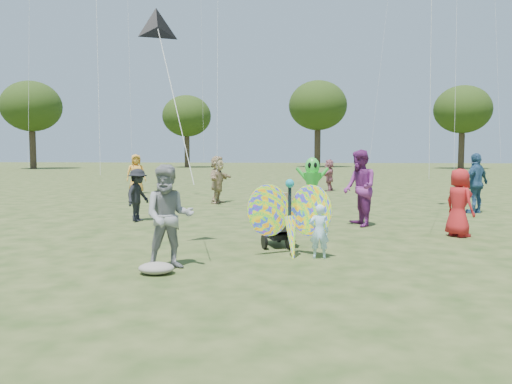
% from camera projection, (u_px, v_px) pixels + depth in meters
% --- Properties ---
extents(ground, '(160.00, 160.00, 0.00)m').
position_uv_depth(ground, '(259.00, 263.00, 8.53)').
color(ground, '#51592B').
rests_on(ground, ground).
extents(child_girl, '(0.36, 0.25, 0.97)m').
position_uv_depth(child_girl, '(319.00, 231.00, 8.87)').
color(child_girl, '#B1E2FA').
rests_on(child_girl, ground).
extents(adult_man, '(0.95, 0.82, 1.70)m').
position_uv_depth(adult_man, '(169.00, 217.00, 8.07)').
color(adult_man, gray).
rests_on(adult_man, ground).
extents(grey_bag, '(0.56, 0.46, 0.18)m').
position_uv_depth(grey_bag, '(156.00, 268.00, 7.77)').
color(grey_bag, gray).
rests_on(grey_bag, ground).
extents(crowd_a, '(0.78, 0.89, 1.53)m').
position_uv_depth(crowd_a, '(459.00, 203.00, 11.17)').
color(crowd_a, '#B31C1E').
rests_on(crowd_a, ground).
extents(crowd_b, '(0.72, 1.02, 1.44)m').
position_uv_depth(crowd_b, '(138.00, 195.00, 13.65)').
color(crowd_b, black).
rests_on(crowd_b, ground).
extents(crowd_c, '(1.13, 1.05, 1.87)m').
position_uv_depth(crowd_c, '(476.00, 183.00, 15.42)').
color(crowd_c, '#2D557D').
rests_on(crowd_c, ground).
extents(crowd_d, '(0.85, 1.71, 1.76)m').
position_uv_depth(crowd_d, '(218.00, 179.00, 18.46)').
color(crowd_d, tan).
rests_on(crowd_d, ground).
extents(crowd_e, '(0.97, 1.12, 1.97)m').
position_uv_depth(crowd_e, '(360.00, 188.00, 12.71)').
color(crowd_e, '#7E2A7B').
rests_on(crowd_e, ground).
extents(crowd_g, '(1.04, 0.90, 1.80)m').
position_uv_depth(crowd_g, '(136.00, 174.00, 22.75)').
color(crowd_g, gold).
rests_on(crowd_g, ground).
extents(crowd_j, '(0.92, 1.50, 1.54)m').
position_uv_depth(crowd_j, '(329.00, 175.00, 24.29)').
color(crowd_j, '#AD6372').
rests_on(crowd_j, ground).
extents(jogging_stroller, '(0.75, 1.14, 1.09)m').
position_uv_depth(jogging_stroller, '(278.00, 216.00, 10.09)').
color(jogging_stroller, black).
rests_on(jogging_stroller, ground).
extents(butterfly_kite, '(1.74, 0.75, 1.61)m').
position_uv_depth(butterfly_kite, '(290.00, 219.00, 9.01)').
color(butterfly_kite, '#FF3928').
rests_on(butterfly_kite, ground).
extents(delta_kite_rig, '(1.39, 1.55, 3.23)m').
position_uv_depth(delta_kite_rig, '(158.00, 29.00, 9.16)').
color(delta_kite_rig, black).
rests_on(delta_kite_rig, ground).
extents(alien_kite, '(1.12, 0.69, 1.74)m').
position_uv_depth(alien_kite, '(312.00, 182.00, 15.24)').
color(alien_kite, green).
rests_on(alien_kite, ground).
extents(tree_line, '(91.78, 33.60, 10.79)m').
position_uv_depth(tree_line, '(336.00, 105.00, 52.21)').
color(tree_line, '#3A2D21').
rests_on(tree_line, ground).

